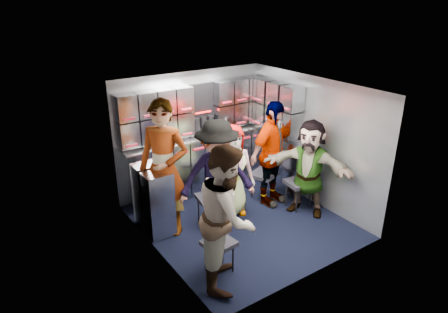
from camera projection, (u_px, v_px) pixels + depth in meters
floor at (241, 222)px, 6.19m from camera, size 3.00×3.00×0.00m
wall_back at (191, 132)px, 6.94m from camera, size 2.80×0.04×2.10m
wall_left at (154, 183)px, 5.07m from camera, size 0.04×3.00×2.10m
wall_right at (311, 141)px, 6.52m from camera, size 0.04×3.00×2.10m
ceiling at (244, 88)px, 5.39m from camera, size 2.80×3.00×0.02m
cart_bank_back at (198, 165)px, 6.99m from camera, size 2.68×0.38×0.99m
cart_bank_left at (153, 200)px, 5.82m from camera, size 0.38×0.76×0.99m
counter at (197, 137)px, 6.80m from camera, size 2.68×0.42×0.03m
locker_bank_back at (195, 109)px, 6.66m from camera, size 2.68×0.28×0.82m
locker_bank_right at (277, 107)px, 6.81m from camera, size 0.28×1.00×0.82m
right_cabinet at (278, 162)px, 7.11m from camera, size 0.28×1.20×1.00m
coffee_niche at (202, 108)px, 6.81m from camera, size 0.46×0.16×0.84m
red_latch_strip at (204, 148)px, 6.69m from camera, size 2.60×0.02×0.03m
jump_seat_near_left at (219, 245)px, 4.96m from camera, size 0.41×0.39×0.43m
jump_seat_mid_left at (211, 199)px, 5.99m from camera, size 0.46×0.45×0.47m
jump_seat_center at (225, 187)px, 6.46m from camera, size 0.44×0.43×0.42m
jump_seat_mid_right at (264, 176)px, 6.75m from camera, size 0.51×0.50×0.48m
jump_seat_near_right at (299, 184)px, 6.47m from camera, size 0.44×0.42×0.47m
attendant_standing at (164, 169)px, 5.60m from camera, size 0.84×0.86×2.00m
attendant_arc_a at (227, 216)px, 4.64m from camera, size 1.06×1.09×1.77m
attendant_arc_b at (217, 177)px, 5.68m from camera, size 1.24×0.94×1.71m
attendant_arc_c at (231, 170)px, 6.18m from camera, size 0.82×0.64×1.48m
attendant_arc_d at (272, 154)px, 6.44m from camera, size 1.10×0.66×1.75m
attendant_arc_e at (309, 168)px, 6.20m from camera, size 1.07×1.48×1.54m
bottle_left at (172, 135)px, 6.44m from camera, size 0.06×0.06×0.25m
bottle_mid at (176, 135)px, 6.49m from camera, size 0.06×0.06×0.23m
bottle_right at (225, 124)px, 6.98m from camera, size 0.07×0.07×0.26m
cup_left at (168, 141)px, 6.42m from camera, size 0.07×0.07×0.10m
cup_right at (257, 122)px, 7.37m from camera, size 0.08×0.08×0.09m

